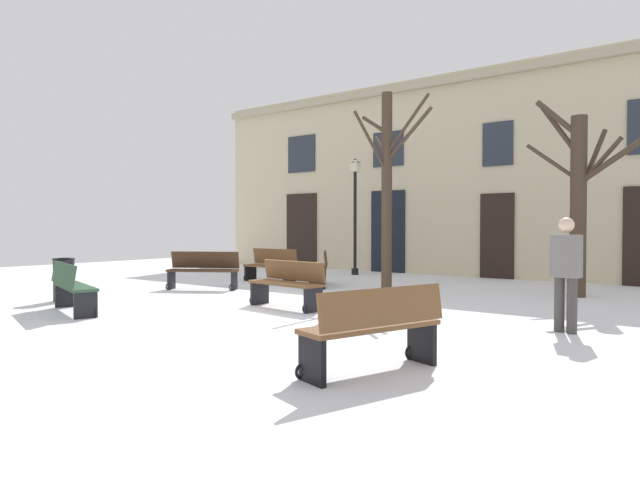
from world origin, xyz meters
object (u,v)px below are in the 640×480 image
Objects in this scene: streetlamp at (355,203)px; tree_near_facade at (387,183)px; bench_near_center_tree at (374,328)px; bench_by_litter_bin at (287,284)px; bench_back_to_back_left at (271,265)px; litter_bin at (64,279)px; tree_foreground at (579,195)px; bench_facing_shops at (320,268)px; person_strolling at (566,269)px; bench_far_corner at (203,270)px; bench_back_to_back_right at (72,286)px.

tree_near_facade is at bearing -47.72° from streetlamp.
tree_near_facade is 4.68m from streetlamp.
tree_near_facade reaches higher than bench_near_center_tree.
streetlamp is 7.51m from bench_by_litter_bin.
litter_bin is at bearing -95.68° from bench_back_to_back_left.
bench_near_center_tree is (-0.29, -7.95, -1.71)m from tree_foreground.
person_strolling is at bearing 30.97° from bench_facing_shops.
bench_far_corner is 8.33m from person_strolling.
tree_foreground is (3.72, 1.75, -0.33)m from tree_near_facade.
bench_near_center_tree is at bearing -95.93° from person_strolling.
bench_by_litter_bin is at bearing -162.79° from person_strolling.
streetlamp reaches higher than bench_facing_shops.
litter_bin is at bearing -153.38° from person_strolling.
streetlamp is at bearing 151.70° from person_strolling.
tree_near_facade is at bearing 159.55° from person_strolling.
tree_near_facade is 7.37m from bench_near_center_tree.
bench_facing_shops is (-5.75, -1.61, -1.72)m from tree_foreground.
bench_facing_shops is at bearing -120.51° from bench_near_center_tree.
bench_facing_shops is at bearing -164.32° from tree_foreground.
person_strolling reaches higher than litter_bin.
tree_foreground is 2.59× the size of bench_near_center_tree.
person_strolling is at bearing -33.84° from bench_far_corner.
bench_far_corner reaches higher than bench_near_center_tree.
bench_back_to_back_left is at bearing 171.30° from person_strolling.
bench_back_to_back_left is (-0.60, -3.27, -1.79)m from streetlamp.
tree_foreground reaches higher than bench_far_corner.
bench_near_center_tree is 4.72m from bench_by_litter_bin.
tree_foreground is 4.68m from person_strolling.
person_strolling is (4.72, 0.54, 0.45)m from bench_by_litter_bin.
bench_by_litter_bin is 1.02× the size of person_strolling.
tree_near_facade is 5.46m from person_strolling.
bench_facing_shops is (2.45, 5.39, 0.02)m from litter_bin.
tree_foreground is at bearing 70.19° from bench_facing_shops.
bench_back_to_back_left is (-3.74, 0.19, -2.06)m from tree_near_facade.
bench_by_litter_bin is at bearing -42.50° from bench_back_to_back_left.
bench_by_litter_bin is (2.89, -6.69, -1.80)m from streetlamp.
bench_by_litter_bin is at bearing -94.46° from tree_near_facade.
bench_by_litter_bin is at bearing -66.66° from streetlamp.
streetlamp is 9.88m from person_strolling.
bench_facing_shops reaches higher than bench_back_to_back_right.
bench_back_to_back_left reaches higher than litter_bin.
tree_near_facade is at bearing 49.59° from litter_bin.
bench_back_to_back_left is 1.01× the size of person_strolling.
bench_facing_shops is 0.94× the size of bench_far_corner.
streetlamp reaches higher than bench_back_to_back_left.
bench_far_corner is (-1.80, -2.29, 0.01)m from bench_facing_shops.
streetlamp is 2.07× the size of bench_back_to_back_right.
person_strolling reaches higher than bench_near_center_tree.
bench_by_litter_bin is (-0.25, -3.24, -2.06)m from tree_near_facade.
tree_foreground reaches higher than bench_by_litter_bin.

